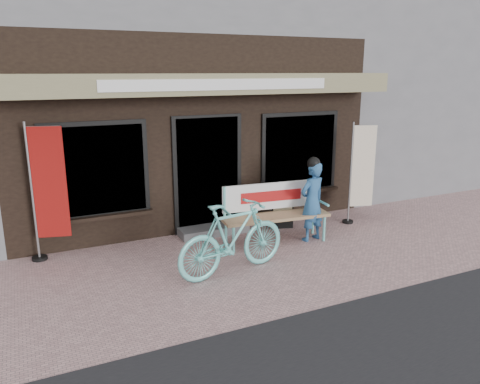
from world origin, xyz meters
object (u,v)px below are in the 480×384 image
bicycle (233,238)px  menu_stand (282,206)px  nobori_red (47,190)px  person (312,200)px  nobori_cream (361,172)px  bench (274,208)px

bicycle → menu_stand: bearing=-59.3°
menu_stand → nobori_red: bearing=-164.7°
person → bicycle: bearing=-172.2°
person → nobori_cream: bearing=4.5°
bench → nobori_cream: (2.06, 0.19, 0.43)m
bench → nobori_cream: size_ratio=0.97×
bicycle → nobori_cream: bearing=-80.8°
person → nobori_cream: (1.42, 0.44, 0.30)m
person → menu_stand: bearing=88.1°
bicycle → menu_stand: bicycle is taller
nobori_cream → menu_stand: size_ratio=2.34×
nobori_red → bicycle: bearing=-20.7°
nobori_red → person: bearing=1.5°
person → bicycle: (-1.87, -0.70, -0.19)m
person → menu_stand: (-0.15, 0.78, -0.31)m
bench → person: (0.64, -0.25, 0.14)m
person → menu_stand: 0.85m
bench → nobori_cream: 2.11m
nobori_red → nobori_cream: bearing=9.1°
nobori_cream → menu_stand: (-1.56, 0.34, -0.60)m
person → nobori_red: (-4.28, 1.04, 0.40)m
bicycle → nobori_cream: (3.29, 1.14, 0.49)m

